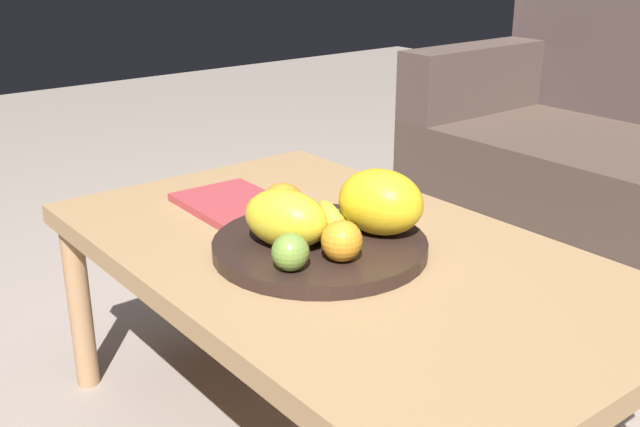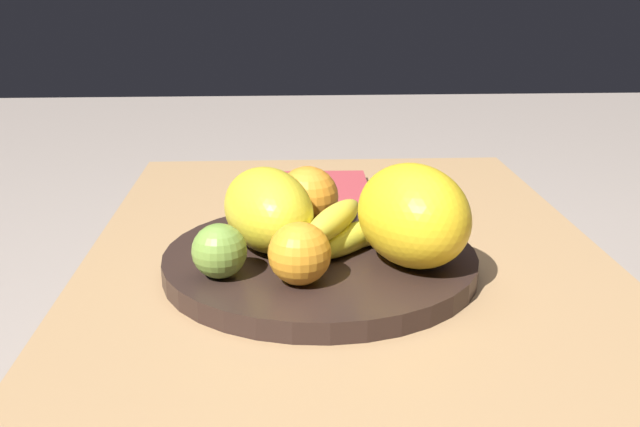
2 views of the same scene
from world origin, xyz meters
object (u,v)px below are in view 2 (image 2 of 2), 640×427
object	(u,v)px
orange_left	(300,253)
magazine	(314,196)
melon_large_front	(268,210)
coffee_table	(352,306)
fruit_bowl	(320,262)
apple_front	(219,251)
banana_bunch	(342,232)
orange_front	(307,197)
melon_smaller_beside	(413,215)

from	to	relation	value
orange_left	magazine	xyz separation A→B (m)	(-0.39, 0.03, -0.05)
melon_large_front	coffee_table	bearing A→B (deg)	75.12
fruit_bowl	apple_front	size ratio (longest dim) A/B	6.16
orange_left	banana_bunch	xyz separation A→B (m)	(-0.09, 0.05, -0.01)
fruit_bowl	melon_large_front	distance (m)	0.09
melon_large_front	orange_front	world-z (taller)	melon_large_front
fruit_bowl	melon_large_front	bearing A→B (deg)	-104.27
orange_left	orange_front	bearing A→B (deg)	175.30
fruit_bowl	apple_front	world-z (taller)	apple_front
orange_front	magazine	bearing A→B (deg)	174.99
melon_smaller_beside	orange_left	size ratio (longest dim) A/B	2.28
apple_front	magazine	distance (m)	0.39
coffee_table	apple_front	xyz separation A→B (m)	(0.06, -0.16, 0.10)
coffee_table	apple_front	bearing A→B (deg)	-69.08
orange_front	orange_left	world-z (taller)	orange_front
fruit_bowl	banana_bunch	bearing A→B (deg)	88.43
coffee_table	orange_front	distance (m)	0.16
orange_front	magazine	size ratio (longest dim) A/B	0.33
orange_left	magazine	distance (m)	0.39
coffee_table	banana_bunch	xyz separation A→B (m)	(-0.01, -0.01, 0.09)
fruit_bowl	orange_front	size ratio (longest dim) A/B	4.62
melon_large_front	magazine	distance (m)	0.29
fruit_bowl	coffee_table	bearing A→B (deg)	74.15
melon_large_front	apple_front	world-z (taller)	melon_large_front
coffee_table	melon_smaller_beside	size ratio (longest dim) A/B	7.18
orange_front	coffee_table	bearing A→B (deg)	25.44
orange_left	coffee_table	bearing A→B (deg)	141.04
fruit_bowl	melon_large_front	xyz separation A→B (m)	(-0.02, -0.06, 0.06)
fruit_bowl	melon_smaller_beside	world-z (taller)	melon_smaller_beside
melon_smaller_beside	orange_left	bearing A→B (deg)	-68.92
coffee_table	banana_bunch	distance (m)	0.10
fruit_bowl	apple_front	bearing A→B (deg)	-58.85
melon_large_front	orange_front	bearing A→B (deg)	147.20
coffee_table	orange_left	xyz separation A→B (m)	(0.08, -0.07, 0.10)
banana_bunch	melon_smaller_beside	bearing A→B (deg)	62.91
melon_smaller_beside	banana_bunch	bearing A→B (deg)	-117.09
fruit_bowl	banana_bunch	xyz separation A→B (m)	(0.00, 0.03, 0.04)
melon_large_front	apple_front	bearing A→B (deg)	-31.82
banana_bunch	apple_front	bearing A→B (deg)	-64.11
fruit_bowl	magazine	size ratio (longest dim) A/B	1.54
coffee_table	melon_large_front	size ratio (longest dim) A/B	7.29
coffee_table	fruit_bowl	distance (m)	0.07
melon_large_front	magazine	size ratio (longest dim) A/B	0.63
fruit_bowl	orange_front	xyz separation A→B (m)	(-0.10, -0.01, 0.05)
fruit_bowl	orange_front	distance (m)	0.11
apple_front	magazine	world-z (taller)	apple_front
coffee_table	melon_large_front	world-z (taller)	melon_large_front
apple_front	melon_large_front	bearing A→B (deg)	148.18
melon_large_front	magazine	xyz separation A→B (m)	(-0.28, 0.07, -0.07)
orange_left	apple_front	xyz separation A→B (m)	(-0.02, -0.09, -0.00)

